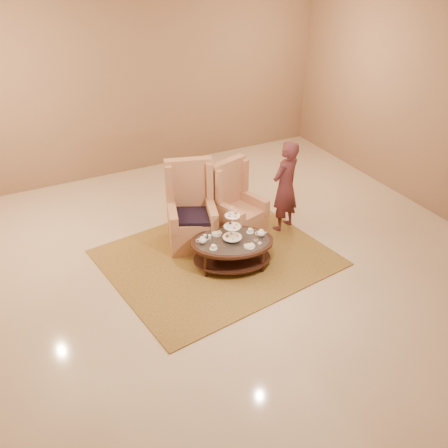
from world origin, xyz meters
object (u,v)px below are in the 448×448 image
tea_table (232,245)px  armchair_left (191,217)px  armchair_right (236,211)px  person (285,187)px

tea_table → armchair_left: (-0.26, 0.90, 0.09)m
armchair_left → armchair_right: (0.74, -0.10, -0.04)m
armchair_left → person: person is taller
tea_table → person: bearing=43.5°
tea_table → armchair_left: size_ratio=1.05×
tea_table → person: person is taller
armchair_left → person: size_ratio=0.87×
tea_table → armchair_left: 0.94m
tea_table → person: (1.28, 0.58, 0.41)m
tea_table → armchair_left: armchair_left is taller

